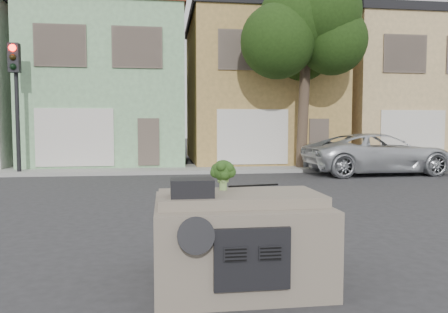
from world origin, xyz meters
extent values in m
plane|color=#303033|center=(0.00, 0.00, 0.00)|extent=(120.00, 120.00, 0.00)
cube|color=gray|center=(0.00, 10.50, 0.07)|extent=(40.00, 3.00, 0.15)
cube|color=#85B884|center=(-3.50, 14.50, 3.77)|extent=(7.20, 8.20, 7.55)
cube|color=#AC8948|center=(4.00, 14.50, 3.77)|extent=(7.20, 8.20, 7.55)
cube|color=tan|center=(11.50, 14.50, 3.77)|extent=(7.20, 8.20, 7.55)
imported|color=silver|center=(7.59, 8.14, 0.00)|extent=(5.95, 2.90, 1.63)
cube|color=black|center=(-6.50, 9.50, 2.55)|extent=(0.40, 0.40, 5.10)
cube|color=#1B340F|center=(5.00, 9.80, 4.25)|extent=(4.40, 4.00, 8.50)
cube|color=#756A5B|center=(0.00, -3.00, 0.56)|extent=(2.00, 1.80, 1.12)
cube|color=black|center=(-0.58, -3.35, 1.22)|extent=(0.48, 0.38, 0.20)
cube|color=black|center=(0.28, -2.62, 1.13)|extent=(0.69, 0.15, 0.02)
cube|color=#1F3A13|center=(-0.16, -2.89, 1.31)|extent=(0.43, 0.43, 0.38)
camera|label=1|loc=(-0.89, -8.24, 1.91)|focal=35.00mm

